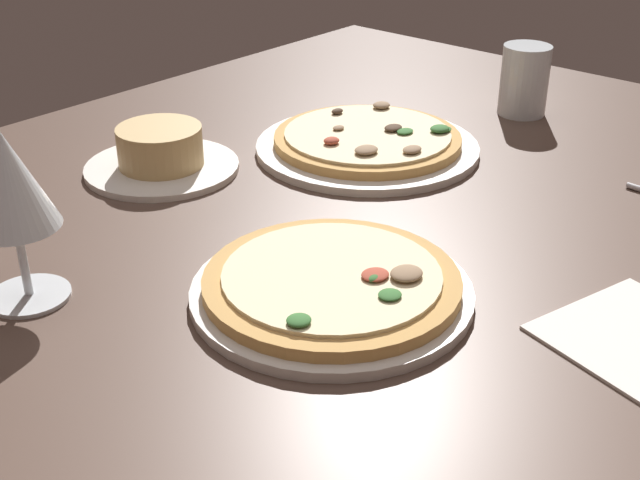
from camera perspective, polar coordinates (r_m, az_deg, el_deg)
name	(u,v)px	position (r cm, az deg, el deg)	size (l,w,h in cm)	color
dining_table	(310,257)	(88.93, -0.69, -1.17)	(150.00, 110.00, 4.00)	brown
pizza_main	(332,286)	(77.64, 0.82, -3.10)	(26.14, 26.14, 3.37)	silver
pizza_side	(368,142)	(110.37, 3.23, 6.58)	(28.92, 28.92, 3.40)	silver
ramekin_on_saucer	(161,154)	(105.62, -10.67, 5.73)	(18.91, 18.91, 5.63)	silver
wine_glass_far	(9,184)	(77.61, -20.23, 3.54)	(8.02, 8.02, 16.42)	silver
water_glass	(524,85)	(126.35, 13.57, 10.15)	(6.82, 6.82, 9.96)	silver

